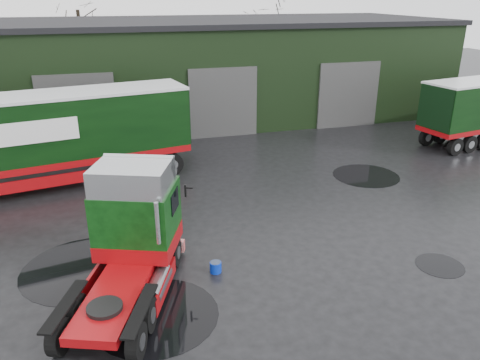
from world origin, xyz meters
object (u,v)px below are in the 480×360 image
Objects in this scene: trailer_left at (36,142)px; tree_back_b at (265,42)px; wash_bucket at (216,267)px; warehouse at (202,68)px; tree_back_a at (81,34)px; hero_tractor at (120,246)px.

trailer_left is 27.70m from tree_back_b.
wash_bucket is at bearing -156.97° from trailer_left.
warehouse is 3.41× the size of tree_back_a.
tree_back_b is (14.50, 30.86, 1.97)m from hero_tractor.
hero_tractor is 0.60× the size of tree_back_a.
tree_back_a reaches higher than trailer_left.
hero_tractor is at bearing -163.55° from wash_bucket.
tree_back_b reaches higher than wash_bucket.
hero_tractor is 0.76× the size of tree_back_b.
tree_back_a is at bearing 128.66° from warehouse.
trailer_left is at bearing -129.27° from tree_back_b.
trailer_left reaches higher than hero_tractor.
hero_tractor is 0.44× the size of trailer_left.
warehouse is at bearing 93.66° from hero_tractor.
warehouse is 21.89m from hero_tractor.
tree_back_a reaches higher than warehouse.
trailer_left is 10.54m from wash_bucket.
tree_back_a is at bearing 113.75° from hero_tractor.
hero_tractor is at bearing -87.22° from tree_back_a.
wash_bucket is at bearing 37.42° from hero_tractor.
tree_back_b is at bearing 68.60° from wash_bucket.
tree_back_a is at bearing -14.44° from trailer_left.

